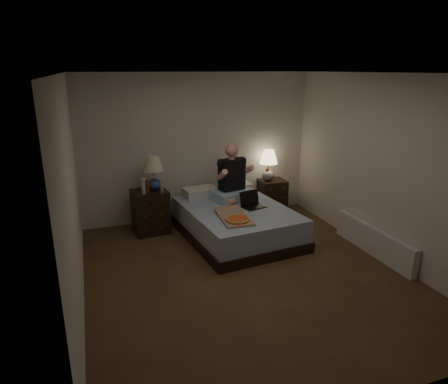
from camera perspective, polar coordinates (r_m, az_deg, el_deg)
name	(u,v)px	position (r m, az deg, el deg)	size (l,w,h in m)	color
floor	(247,274)	(5.29, 3.25, -11.60)	(4.00, 4.50, 0.00)	brown
ceiling	(250,73)	(4.64, 3.79, 16.59)	(4.00, 4.50, 0.00)	white
wall_back	(198,148)	(6.89, -3.69, 6.33)	(4.00, 2.50, 0.00)	silver
wall_front	(372,264)	(3.00, 20.36, -9.60)	(4.00, 2.50, 0.00)	silver
wall_left	(72,198)	(4.47, -20.91, -0.81)	(4.50, 2.50, 0.00)	silver
wall_right	(384,168)	(5.86, 21.92, 3.17)	(4.50, 2.50, 0.00)	silver
bed	(236,222)	(6.27, 1.77, -4.34)	(1.46, 1.95, 0.49)	#516EA3
nightstand_left	(151,211)	(6.53, -10.45, -2.75)	(0.54, 0.48, 0.70)	black
nightstand_right	(272,196)	(7.40, 6.84, -0.56)	(0.47, 0.42, 0.61)	black
lamp_left	(153,173)	(6.37, -10.04, 2.68)	(0.32, 0.32, 0.56)	navy
lamp_right	(268,165)	(7.21, 6.36, 3.78)	(0.32, 0.32, 0.56)	gray
water_bottle	(144,186)	(6.25, -11.40, 0.85)	(0.07, 0.07, 0.25)	silver
soda_can	(162,190)	(6.29, -8.90, 0.35)	(0.07, 0.07, 0.10)	#A5A6A1
beer_bottle_left	(147,187)	(6.24, -10.88, 0.74)	(0.06, 0.06, 0.23)	#62280E
beer_bottle_right	(267,175)	(7.23, 6.19, 2.48)	(0.06, 0.06, 0.23)	#611C0D
person	(233,172)	(6.42, 1.36, 2.83)	(0.66, 0.52, 0.93)	black
laptop	(254,200)	(6.17, 4.30, -1.15)	(0.34, 0.28, 0.24)	black
pizza_box	(237,220)	(5.58, 1.94, -4.03)	(0.40, 0.76, 0.08)	tan
radiator	(373,241)	(6.11, 20.56, -6.55)	(0.10, 1.60, 0.40)	silver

